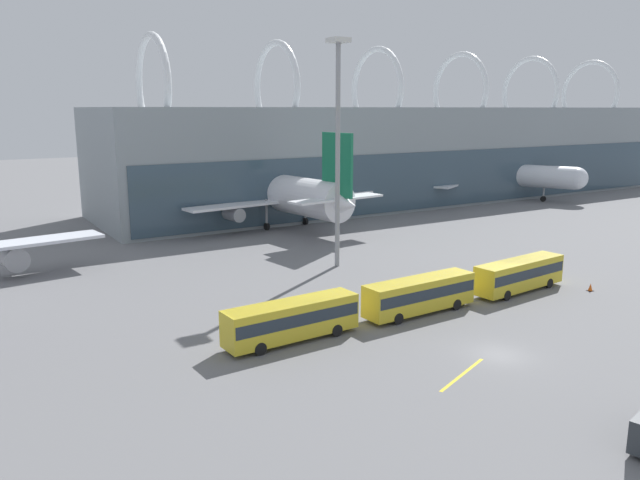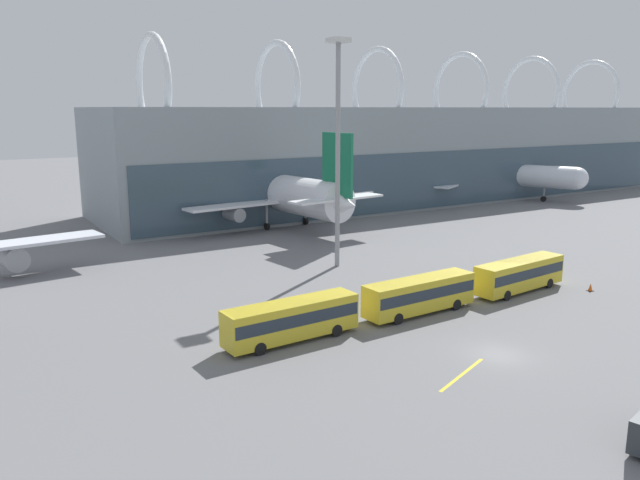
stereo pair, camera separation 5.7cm
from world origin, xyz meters
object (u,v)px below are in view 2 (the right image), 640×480
at_px(shuttle_bus_1, 420,293).
at_px(traffic_cone_0, 590,287).
at_px(airliner_parked_remote, 477,173).
at_px(floodlight_mast, 338,131).
at_px(shuttle_bus_2, 519,273).
at_px(airliner_at_gate_far, 282,193).
at_px(shuttle_bus_0, 292,318).

xyz_separation_m(shuttle_bus_1, traffic_cone_0, (19.36, -3.70, -1.51)).
bearing_deg(airliner_parked_remote, floodlight_mast, -86.58).
bearing_deg(shuttle_bus_1, shuttle_bus_2, -2.21).
height_order(shuttle_bus_1, floodlight_mast, floodlight_mast).
relative_size(airliner_parked_remote, floodlight_mast, 1.56).
relative_size(airliner_at_gate_far, shuttle_bus_2, 3.07).
xyz_separation_m(shuttle_bus_1, shuttle_bus_2, (13.06, 0.03, 0.00)).
xyz_separation_m(airliner_parked_remote, floodlight_mast, (-56.78, -33.70, 10.68)).
bearing_deg(traffic_cone_0, shuttle_bus_2, 149.45).
bearing_deg(airliner_at_gate_far, shuttle_bus_1, 160.90).
relative_size(shuttle_bus_0, shuttle_bus_2, 0.99).
bearing_deg(airliner_at_gate_far, shuttle_bus_2, 177.74).
bearing_deg(shuttle_bus_0, shuttle_bus_1, -2.89).
height_order(shuttle_bus_0, floodlight_mast, floodlight_mast).
xyz_separation_m(shuttle_bus_0, shuttle_bus_2, (26.11, -0.04, 0.00)).
bearing_deg(shuttle_bus_1, airliner_parked_remote, 38.62).
bearing_deg(airliner_at_gate_far, shuttle_bus_0, 145.90).
relative_size(shuttle_bus_2, traffic_cone_0, 14.89).
distance_m(airliner_at_gate_far, floodlight_mast, 28.32).
height_order(airliner_at_gate_far, traffic_cone_0, airliner_at_gate_far).
bearing_deg(shuttle_bus_1, traffic_cone_0, -13.13).
bearing_deg(floodlight_mast, shuttle_bus_1, -99.83).
height_order(airliner_parked_remote, traffic_cone_0, airliner_parked_remote).
bearing_deg(airliner_parked_remote, airliner_at_gate_far, -108.10).
bearing_deg(airliner_at_gate_far, airliner_parked_remote, -87.56).
bearing_deg(traffic_cone_0, shuttle_bus_0, 173.37).
distance_m(airliner_parked_remote, shuttle_bus_2, 70.07).
relative_size(airliner_parked_remote, shuttle_bus_2, 3.46).
distance_m(shuttle_bus_1, traffic_cone_0, 19.77).
distance_m(airliner_parked_remote, shuttle_bus_1, 79.42).
height_order(airliner_parked_remote, shuttle_bus_1, airliner_parked_remote).
height_order(airliner_at_gate_far, airliner_parked_remote, airliner_at_gate_far).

